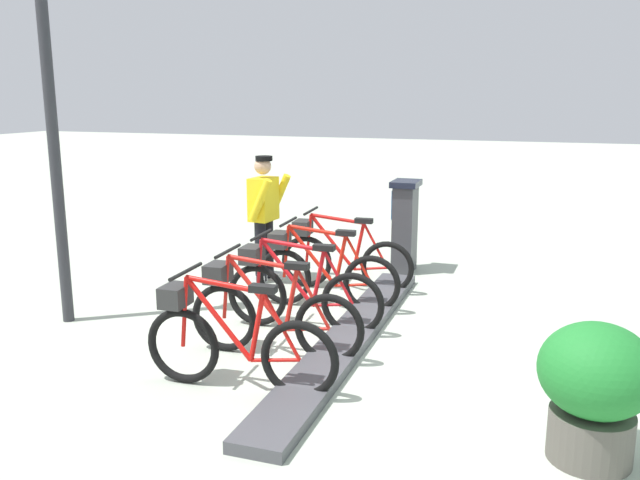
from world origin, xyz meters
TOP-DOWN VIEW (x-y plane):
  - ground_plane at (0.00, 0.00)m, footprint 60.00×60.00m
  - dock_rail_base at (0.00, 0.00)m, footprint 0.44×4.63m
  - payment_kiosk at (0.05, -2.87)m, footprint 0.36×0.52m
  - bike_docked_0 at (0.62, -1.71)m, footprint 1.72×0.54m
  - bike_docked_1 at (0.62, -0.95)m, footprint 1.72×0.54m
  - bike_docked_2 at (0.62, -0.18)m, footprint 1.72×0.54m
  - bike_docked_3 at (0.62, 0.59)m, footprint 1.72×0.54m
  - bike_docked_4 at (0.62, 1.35)m, footprint 1.72×0.54m
  - worker_near_rack at (1.70, -1.79)m, footprint 0.50×0.65m
  - lamp_post at (3.10, 0.38)m, footprint 0.32×0.32m
  - planter_bush at (-2.17, 1.55)m, footprint 0.76×0.76m

SIDE VIEW (x-z plane):
  - ground_plane at x=0.00m, z-range 0.00..0.00m
  - dock_rail_base at x=0.00m, z-range 0.00..0.10m
  - bike_docked_0 at x=0.62m, z-range -0.08..0.94m
  - bike_docked_1 at x=0.62m, z-range -0.08..0.94m
  - bike_docked_2 at x=0.62m, z-range -0.08..0.94m
  - bike_docked_3 at x=0.62m, z-range -0.08..0.94m
  - bike_docked_4 at x=0.62m, z-range -0.08..0.94m
  - planter_bush at x=-2.17m, z-range 0.06..1.03m
  - payment_kiosk at x=0.05m, z-range 0.03..1.31m
  - worker_near_rack at x=1.70m, z-range 0.08..1.74m
  - lamp_post at x=3.10m, z-range 0.61..4.57m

